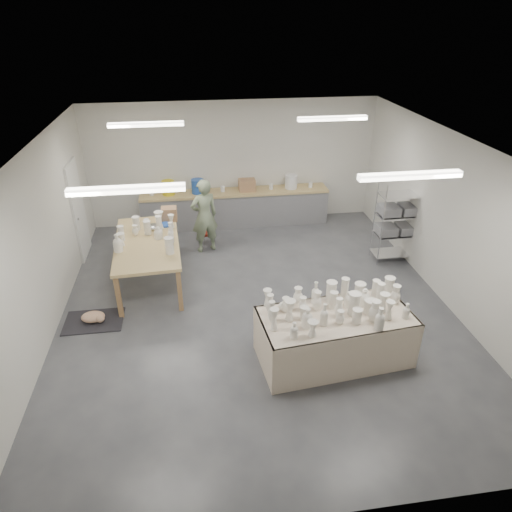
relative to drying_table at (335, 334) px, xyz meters
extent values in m
plane|color=#424449|center=(-0.99, 1.52, -0.46)|extent=(8.00, 8.00, 0.00)
cube|color=white|center=(-0.99, 1.52, 2.53)|extent=(7.00, 8.00, 0.02)
cube|color=silver|center=(-0.99, 5.52, 1.04)|extent=(7.00, 0.02, 3.00)
cube|color=silver|center=(-0.99, -2.48, 1.04)|extent=(7.00, 0.02, 3.00)
cube|color=silver|center=(-4.49, 1.52, 1.04)|extent=(0.02, 8.00, 3.00)
cube|color=silver|center=(2.51, 1.52, 1.04)|extent=(0.02, 8.00, 3.00)
cube|color=white|center=(-4.46, 4.12, 0.59)|extent=(0.05, 0.90, 2.10)
cube|color=white|center=(-2.79, 0.02, 2.48)|extent=(1.40, 0.12, 0.08)
cube|color=white|center=(0.81, 0.02, 2.48)|extent=(1.40, 0.12, 0.08)
cube|color=white|center=(-2.79, 3.52, 2.48)|extent=(1.40, 0.12, 0.08)
cube|color=white|center=(0.81, 3.52, 2.48)|extent=(1.40, 0.12, 0.08)
cube|color=tan|center=(-0.99, 5.20, 0.41)|extent=(4.60, 0.60, 0.06)
cube|color=slate|center=(-0.99, 5.20, -0.04)|extent=(4.60, 0.55, 0.84)
cylinder|color=gold|center=(-2.59, 5.20, 0.61)|extent=(0.30, 0.30, 0.34)
cylinder|color=#1E48A3|center=(-1.89, 5.20, 0.61)|extent=(0.30, 0.30, 0.34)
cylinder|color=white|center=(0.41, 5.20, 0.61)|extent=(0.30, 0.30, 0.34)
cube|color=#A0784D|center=(-0.69, 5.20, 0.58)|extent=(0.40, 0.30, 0.28)
cylinder|color=white|center=(-2.99, 5.20, 0.51)|extent=(0.10, 0.10, 0.14)
cylinder|color=white|center=(-1.29, 5.20, 0.51)|extent=(0.10, 0.10, 0.14)
cylinder|color=white|center=(-0.09, 5.20, 0.51)|extent=(0.10, 0.10, 0.14)
cylinder|color=white|center=(0.91, 5.20, 0.51)|extent=(0.10, 0.10, 0.14)
cylinder|color=silver|center=(1.79, 2.70, 0.44)|extent=(0.02, 0.02, 1.80)
cylinder|color=silver|center=(2.63, 2.70, 0.44)|extent=(0.02, 0.02, 1.80)
cylinder|color=silver|center=(1.79, 3.14, 0.44)|extent=(0.02, 0.02, 1.80)
cylinder|color=silver|center=(2.63, 3.14, 0.44)|extent=(0.02, 0.02, 1.80)
cube|color=silver|center=(2.21, 2.92, -0.31)|extent=(0.88, 0.48, 0.02)
cube|color=silver|center=(2.21, 2.92, 0.14)|extent=(0.88, 0.48, 0.02)
cube|color=silver|center=(2.21, 2.92, 0.59)|extent=(0.88, 0.48, 0.02)
cube|color=silver|center=(2.21, 2.92, 1.04)|extent=(0.88, 0.48, 0.02)
cube|color=slate|center=(1.99, 2.92, 0.26)|extent=(0.38, 0.42, 0.18)
cube|color=slate|center=(2.43, 2.92, 0.26)|extent=(0.38, 0.42, 0.18)
cube|color=slate|center=(1.99, 2.92, 0.71)|extent=(0.38, 0.42, 0.18)
cube|color=slate|center=(2.43, 2.92, 0.71)|extent=(0.38, 0.42, 0.18)
cube|color=olive|center=(0.00, -0.01, -0.10)|extent=(2.13, 1.14, 0.71)
cube|color=beige|center=(0.00, -0.01, 0.33)|extent=(2.40, 1.32, 0.03)
cube|color=beige|center=(0.00, -0.54, -0.05)|extent=(2.29, 0.27, 0.81)
cube|color=beige|center=(0.00, 0.51, -0.05)|extent=(2.29, 0.27, 0.81)
cube|color=tan|center=(-2.96, 2.73, 0.41)|extent=(1.34, 2.46, 0.06)
cube|color=olive|center=(-3.48, 1.60, -0.04)|extent=(0.08, 0.08, 0.84)
cube|color=olive|center=(-2.43, 1.60, -0.04)|extent=(0.08, 0.08, 0.84)
cube|color=olive|center=(-3.48, 3.85, -0.04)|extent=(0.08, 0.08, 0.84)
cube|color=olive|center=(-2.43, 3.85, -0.04)|extent=(0.08, 0.08, 0.84)
ellipsoid|color=silver|center=(-2.86, 3.28, 0.49)|extent=(0.26, 0.26, 0.12)
cylinder|color=#1E48A3|center=(-2.63, 3.42, 0.45)|extent=(0.26, 0.26, 0.03)
cylinder|color=white|center=(-3.01, 3.52, 0.50)|extent=(0.11, 0.11, 0.12)
cube|color=#A0784D|center=(-2.54, 3.68, 0.58)|extent=(0.32, 0.26, 0.28)
cube|color=black|center=(-3.89, 1.49, -0.45)|extent=(1.00, 0.70, 0.02)
ellipsoid|color=white|center=(-3.89, 1.49, -0.35)|extent=(0.48, 0.40, 0.17)
sphere|color=white|center=(-3.75, 1.40, -0.34)|extent=(0.15, 0.15, 0.15)
imported|color=gray|center=(-1.80, 3.92, 0.38)|extent=(0.71, 0.58, 1.68)
cylinder|color=#A32717|center=(-1.80, 4.19, -0.16)|extent=(0.43, 0.43, 0.04)
cylinder|color=silver|center=(-1.67, 4.24, -0.32)|extent=(0.02, 0.02, 0.29)
cylinder|color=silver|center=(-1.91, 4.28, -0.32)|extent=(0.02, 0.02, 0.29)
cylinder|color=silver|center=(-1.83, 4.05, -0.32)|extent=(0.02, 0.02, 0.29)
camera|label=1|loc=(-1.99, -5.33, 4.41)|focal=32.00mm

